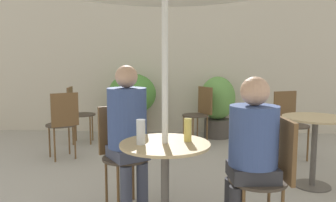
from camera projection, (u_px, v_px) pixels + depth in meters
storefront_wall at (173, 52)px, 6.01m from camera, size 10.00×0.06×3.00m
cafe_table_near at (165, 170)px, 2.33m from camera, size 0.64×0.64×0.75m
cafe_table_far at (315, 135)px, 3.41m from camera, size 0.67×0.67×0.75m
bistro_chair_0 at (271, 168)px, 2.35m from camera, size 0.43×0.42×0.91m
bistro_chair_1 at (121, 146)px, 2.97m from camera, size 0.47×0.48×0.91m
bistro_chair_2 at (63, 119)px, 4.35m from camera, size 0.47×0.48×0.91m
bistro_chair_3 at (289, 118)px, 4.45m from camera, size 0.45×0.46×0.91m
bistro_chair_4 at (76, 109)px, 5.27m from camera, size 0.44×0.42×0.91m
bistro_chair_5 at (200, 109)px, 5.27m from camera, size 0.47×0.47×0.91m
seated_person_0 at (251, 145)px, 2.33m from camera, size 0.37×0.35×1.21m
seated_person_1 at (128, 126)px, 2.82m from camera, size 0.42×0.43×1.29m
beer_glass_0 at (188, 130)px, 2.35m from camera, size 0.06×0.06×0.17m
beer_glass_1 at (141, 132)px, 2.26m from camera, size 0.06×0.06×0.17m
potted_plant_0 at (132, 98)px, 5.71m from camera, size 0.83×0.83×1.11m
potted_plant_1 at (218, 104)px, 5.67m from camera, size 0.61×0.61×1.06m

